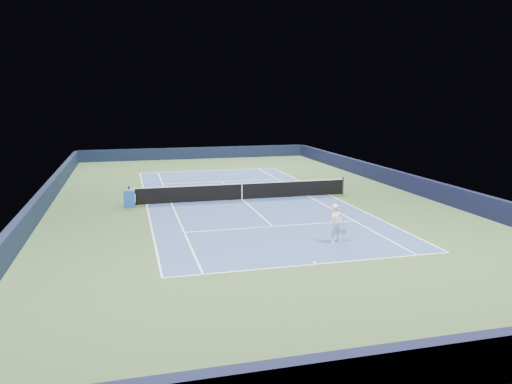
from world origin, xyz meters
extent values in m
plane|color=#314B29|center=(0.00, 0.00, 0.00)|extent=(40.00, 40.00, 0.00)
cube|color=black|center=(0.00, 19.82, 0.55)|extent=(22.00, 0.35, 1.10)
cube|color=black|center=(0.00, -19.82, 0.55)|extent=(22.00, 0.35, 1.10)
cube|color=black|center=(10.82, 0.00, 0.55)|extent=(0.35, 40.00, 1.10)
cube|color=#111A33|center=(-10.82, 0.00, 0.55)|extent=(0.35, 40.00, 1.10)
cube|color=navy|center=(0.00, 0.00, 0.00)|extent=(10.97, 23.77, 0.01)
cube|color=white|center=(0.00, 11.88, 0.01)|extent=(10.97, 0.08, 0.00)
cube|color=white|center=(0.00, -11.88, 0.01)|extent=(10.97, 0.08, 0.00)
cube|color=white|center=(5.49, 0.00, 0.01)|extent=(0.08, 23.77, 0.00)
cube|color=white|center=(-5.49, 0.00, 0.01)|extent=(0.08, 23.77, 0.00)
cube|color=white|center=(4.12, 0.00, 0.01)|extent=(0.08, 23.77, 0.00)
cube|color=white|center=(-4.12, 0.00, 0.01)|extent=(0.08, 23.77, 0.00)
cube|color=white|center=(0.00, 6.40, 0.01)|extent=(8.23, 0.08, 0.00)
cube|color=white|center=(0.00, -6.40, 0.01)|extent=(8.23, 0.08, 0.00)
cube|color=white|center=(0.00, 0.00, 0.01)|extent=(0.08, 12.80, 0.00)
cube|color=white|center=(0.00, 11.73, 0.01)|extent=(0.08, 0.30, 0.00)
cube|color=white|center=(0.00, -11.73, 0.01)|extent=(0.08, 0.30, 0.00)
cylinder|color=black|center=(-6.40, 0.00, 0.54)|extent=(0.10, 0.10, 1.07)
cylinder|color=black|center=(6.40, 0.00, 0.54)|extent=(0.10, 0.10, 1.07)
cube|color=black|center=(0.00, 0.00, 0.46)|extent=(12.80, 0.03, 0.91)
cube|color=white|center=(0.00, 0.00, 0.94)|extent=(12.80, 0.04, 0.06)
cube|color=white|center=(0.00, 0.00, 0.46)|extent=(0.05, 0.04, 0.91)
cube|color=#1D4DAF|center=(-6.40, -0.38, 0.47)|extent=(0.62, 0.57, 0.94)
cube|color=white|center=(-6.11, -0.38, 0.45)|extent=(0.09, 0.41, 0.42)
imported|color=white|center=(1.78, -9.51, 0.81)|extent=(0.69, 0.59, 1.61)
cylinder|color=#CC8499|center=(2.10, -9.56, 0.70)|extent=(0.03, 0.03, 0.27)
cylinder|color=black|center=(2.10, -9.56, 0.46)|extent=(0.27, 0.02, 0.27)
cylinder|color=#C68094|center=(2.10, -9.56, 0.46)|extent=(0.28, 0.03, 0.28)
sphere|color=#A5C529|center=(1.88, -8.51, 2.46)|extent=(0.07, 0.07, 0.07)
camera|label=1|loc=(-6.44, -27.93, 5.98)|focal=35.00mm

